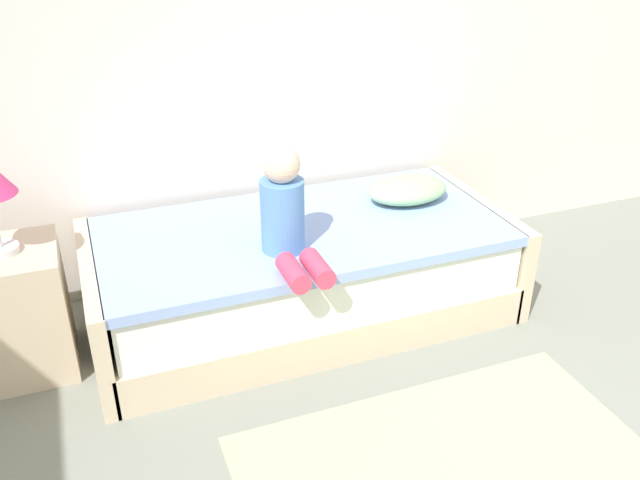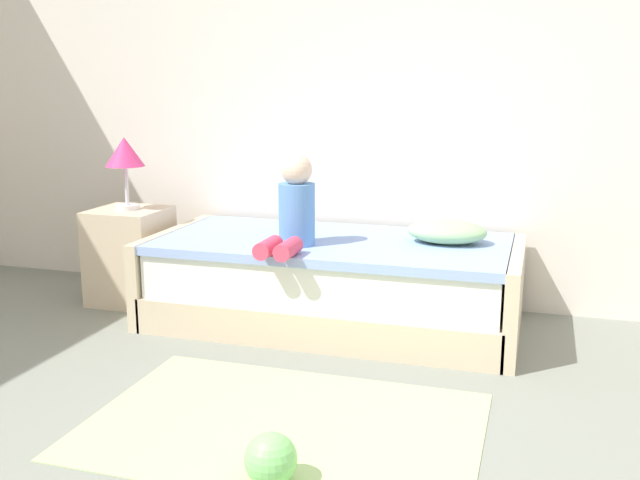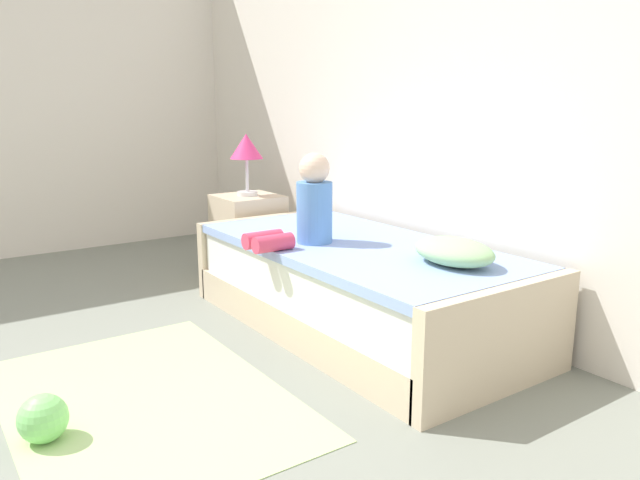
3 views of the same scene
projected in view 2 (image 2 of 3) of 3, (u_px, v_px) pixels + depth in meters
wall_rear at (462, 70)px, 4.30m from camera, size 7.20×0.10×2.90m
bed at (333, 282)px, 4.18m from camera, size 2.11×1.00×0.50m
nightstand at (131, 256)px, 4.59m from camera, size 0.44×0.44×0.60m
table_lamp at (125, 155)px, 4.45m from camera, size 0.24×0.24×0.45m
child_figure at (294, 210)px, 3.91m from camera, size 0.20×0.51×0.50m
pillow at (447, 232)px, 4.02m from camera, size 0.44×0.30×0.13m
toy_ball at (271, 459)px, 2.52m from camera, size 0.19×0.19×0.19m
area_rug at (283, 424)px, 2.97m from camera, size 1.60×1.10×0.01m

